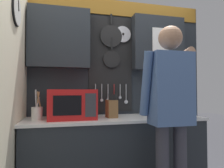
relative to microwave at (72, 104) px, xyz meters
The scene contains 7 objects.
base_cabinet_counter 0.78m from the microwave, ahead, with size 2.01×0.60×0.89m.
back_wall_unit 0.69m from the microwave, 28.30° to the left, with size 2.58×0.22×2.38m.
side_wall 0.69m from the microwave, 142.20° to the right, with size 0.07×1.60×2.38m.
microwave is the anchor object (origin of this frame).
knife_block 0.45m from the microwave, ahead, with size 0.12×0.16×0.27m.
utensil_crock 0.37m from the microwave, behind, with size 0.11×0.11×0.32m.
person 1.03m from the microwave, 31.87° to the right, with size 0.54×0.70×1.80m.
Camera 1 is at (-0.58, -2.22, 1.20)m, focal length 32.00 mm.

